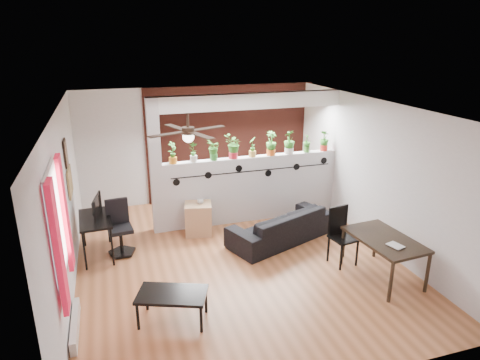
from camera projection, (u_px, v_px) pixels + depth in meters
The scene contains 30 objects.
room_shell at pixel (236, 187), 6.94m from camera, with size 6.30×7.10×2.90m.
partition_wall at pixel (252, 188), 8.72m from camera, with size 3.60×0.18×1.35m, color #BCBCC1.
ceiling_header at pixel (253, 101), 8.15m from camera, with size 3.60×0.18×0.30m, color silver.
pier_column at pixel (156, 167), 7.98m from camera, with size 0.22×0.20×2.60m, color #BCBCC1.
brick_panel at pixel (232, 142), 9.85m from camera, with size 3.90×0.05×2.60m, color #AF4332.
vine_decal at pixel (254, 171), 8.50m from camera, with size 3.31×0.01×0.30m.
window_assembly at pixel (59, 225), 5.06m from camera, with size 0.09×1.30×1.55m.
baseboard_heater at pixel (75, 325), 5.52m from camera, with size 0.08×1.00×0.18m, color beige.
corkboard at pixel (70, 182), 7.05m from camera, with size 0.03×0.60×0.45m, color olive.
framed_art at pixel (66, 153), 6.84m from camera, with size 0.03×0.34×0.44m.
ceiling_fan at pixel (188, 133), 6.11m from camera, with size 1.19×1.19×0.43m.
potted_plant_0 at pixel (173, 152), 7.98m from camera, with size 0.28×0.27×0.42m.
potted_plant_1 at pixel (193, 151), 8.10m from camera, with size 0.22×0.20×0.39m.
potted_plant_2 at pixel (214, 149), 8.21m from camera, with size 0.17×0.21×0.41m.
potted_plant_3 at pixel (233, 146), 8.31m from camera, with size 0.32×0.31×0.47m.
potted_plant_4 at pixel (252, 146), 8.43m from camera, with size 0.22×0.24×0.40m.
potted_plant_5 at pixel (271, 143), 8.53m from camera, with size 0.28×0.24×0.48m.
potted_plant_6 at pixel (289, 141), 8.64m from camera, with size 0.32×0.30×0.48m.
potted_plant_7 at pixel (307, 143), 8.77m from camera, with size 0.16×0.19×0.37m.
potted_plant_8 at pixel (324, 140), 8.88m from camera, with size 0.27×0.28×0.43m.
sofa at pixel (281, 226), 7.93m from camera, with size 1.94×0.77×0.57m, color black.
cube_shelf at pixel (198, 219), 8.19m from camera, with size 0.50×0.45×0.61m, color #A67C58.
cup at pixel (200, 201), 8.09m from camera, with size 0.12×0.12×0.09m, color gray.
computer_desk at pixel (95, 222), 7.26m from camera, with size 0.56×1.00×0.71m.
monitor at pixel (94, 210), 7.34m from camera, with size 0.05×0.33×0.18m, color black.
office_chair at pixel (120, 231), 7.41m from camera, with size 0.50×0.50×0.96m.
dining_table at pixel (384, 242), 6.60m from camera, with size 0.86×1.31×0.68m.
book at pixel (392, 247), 6.27m from camera, with size 0.17×0.23×0.02m, color gray.
folding_chair at pixel (341, 230), 7.09m from camera, with size 0.45×0.45×0.97m.
coffee_table at pixel (172, 296), 5.64m from camera, with size 1.03×0.80×0.42m.
Camera 1 is at (-1.89, -6.25, 3.64)m, focal length 32.00 mm.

